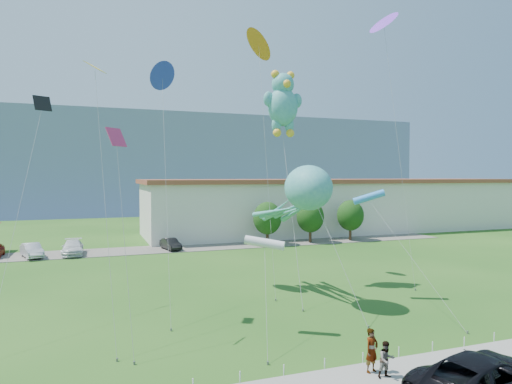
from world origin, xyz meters
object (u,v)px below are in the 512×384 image
Objects in this scene: pedestrian_left at (372,350)px; teddy_bear_kite at (283,102)px; parked_car_silver at (32,250)px; parked_car_black at (171,244)px; pedestrian_right at (387,360)px; octopus_kite at (302,196)px; warehouse at (339,205)px; suv at (485,378)px; parked_car_white at (73,248)px.

teddy_bear_kite is at bearing 64.10° from pedestrian_left.
parked_car_silver is 1.13× the size of parked_car_black.
pedestrian_right is 0.14× the size of octopus_kite.
octopus_kite is (-23.30, -35.15, 3.19)m from warehouse.
pedestrian_left is 40.44m from parked_car_silver.
warehouse is 55.07m from suv.
parked_car_white is (4.00, 0.43, 0.03)m from parked_car_silver.
parked_car_silver is at bearing 15.45° from suv.
warehouse is 13.46× the size of parked_car_silver.
octopus_kite is at bearing -58.79° from parked_car_white.
octopus_kite is at bearing -99.42° from teddy_bear_kite.
parked_car_black is 0.24× the size of teddy_bear_kite.
parked_car_white is at bearing -11.69° from parked_car_silver.
octopus_kite reaches higher than warehouse.
teddy_bear_kite reaches higher than parked_car_silver.
parked_car_silver is 14.69m from parked_car_black.
parked_car_silver is 32.48m from octopus_kite.
suv is 1.43× the size of parked_car_silver.
octopus_kite reaches higher than pedestrian_left.
warehouse is 29.96m from parked_car_black.
parked_car_white is (-13.75, 37.59, -0.04)m from pedestrian_right.
teddy_bear_kite reaches higher than warehouse.
parked_car_black is at bearing 100.73° from octopus_kite.
pedestrian_right is (-25.04, -47.15, -3.25)m from warehouse.
teddy_bear_kite reaches higher than suv.
pedestrian_left is 0.48× the size of parked_car_black.
teddy_bear_kite reaches higher than pedestrian_right.
parked_car_silver is at bearing 135.79° from teddy_bear_kite.
pedestrian_right is at bearing -82.24° from parked_car_silver.
parked_car_black is (10.69, -0.24, -0.12)m from parked_car_white.
warehouse is 15.24× the size of parked_car_black.
suv is 44.84m from parked_car_silver.
warehouse is at bearing -4.63° from parked_car_silver.
suv reaches higher than parked_car_black.
pedestrian_left is 0.17× the size of octopus_kite.
parked_car_silver is 31.57m from teddy_bear_kite.
teddy_bear_kite is (-22.42, -29.81, 10.43)m from warehouse.
pedestrian_right is at bearing -98.26° from octopus_kite.
parked_car_black is at bearing -3.53° from suv.
teddy_bear_kite is at bearing 80.58° from octopus_kite.
pedestrian_left is 36.76m from parked_car_black.
pedestrian_left reaches higher than parked_car_black.
parked_car_black is 0.36× the size of octopus_kite.
octopus_kite reaches higher than parked_car_silver.
octopus_kite reaches higher than parked_car_black.
suv is 0.58× the size of octopus_kite.
parked_car_white is 0.47× the size of octopus_kite.
pedestrian_right is 22.24m from teddy_bear_kite.
octopus_kite reaches higher than pedestrian_right.
pedestrian_left is 39.28m from parked_car_white.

